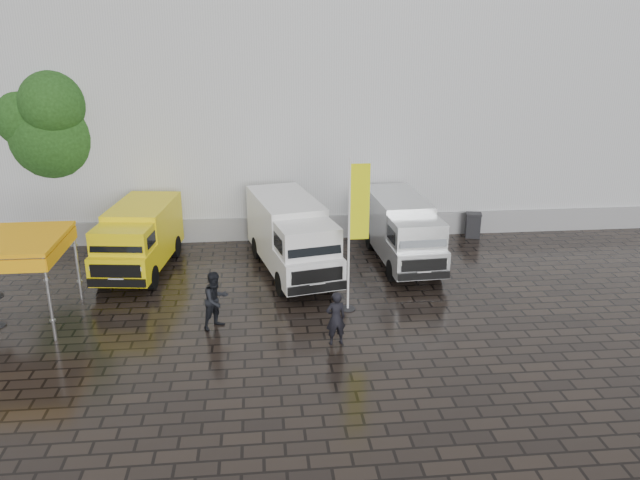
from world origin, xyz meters
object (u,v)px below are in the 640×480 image
Objects in this scene: van_white at (292,238)px; wheelie_bin at (473,225)px; van_yellow at (139,240)px; person_front at (336,318)px; flagpole at (355,227)px; canopy_tent at (7,244)px; van_silver at (402,232)px; person_tent at (216,300)px.

van_white is 5.73× the size of wheelie_bin.
person_front is (6.59, -6.43, -0.40)m from van_yellow.
van_white is at bearing 0.29° from van_yellow.
flagpole is 3.15m from person_front.
flagpole is at bearing -117.45° from wheelie_bin.
canopy_tent is 2.93× the size of wheelie_bin.
van_white is 1.09× the size of van_silver.
canopy_tent is at bearing 129.15° from person_tent.
van_silver is at bearing -5.49° from person_tent.
person_tent is (-6.85, -4.95, -0.33)m from van_silver.
van_silver is 13.66m from canopy_tent.
person_front reaches higher than wheelie_bin.
person_front is at bearing -14.21° from canopy_tent.
van_yellow is 2.90× the size of person_tent.
van_silver is 5.28× the size of wheelie_bin.
van_white reaches higher than van_silver.
person_front is 3.76m from person_tent.
wheelie_bin is at bearing 18.42° from van_yellow.
person_front is (-0.87, -2.28, -1.99)m from flagpole.
person_tent is at bearing -146.94° from van_silver.
van_white is 1.96× the size of canopy_tent.
flagpole is 4.83m from person_tent.
flagpole is (1.81, -3.44, 1.47)m from van_white.
van_yellow is at bearing 150.89° from flagpole.
flagpole is (7.45, -4.15, 1.60)m from van_yellow.
wheelie_bin is (13.77, 2.67, -0.67)m from van_yellow.
flagpole is (10.52, -0.16, 0.24)m from canopy_tent.
person_tent is (-3.48, 1.41, 0.09)m from person_front.
person_tent is at bearing -32.87° from person_front.
van_white is 3.80× the size of person_front.
flagpole is at bearing -124.28° from van_silver.
canopy_tent is 10.11m from person_front.
van_silver is 7.21m from person_front.
canopy_tent reaches higher than van_silver.
person_front is (0.94, -5.72, -0.53)m from van_white.
van_yellow reaches higher than person_front.
flagpole reaches higher than person_front.
canopy_tent reaches higher than van_yellow.
person_tent is (-2.55, -4.31, -0.43)m from van_white.
van_yellow is 8.68m from flagpole.
van_silver is at bearing -3.73° from van_white.
van_yellow is 5.91m from person_tent.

